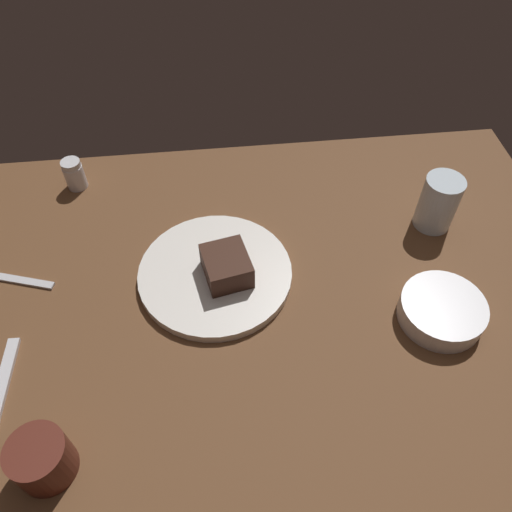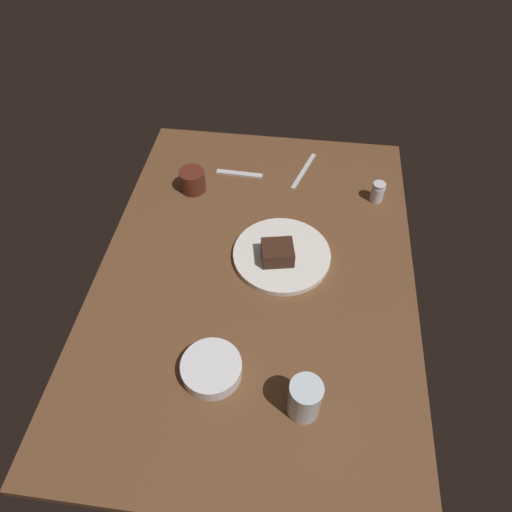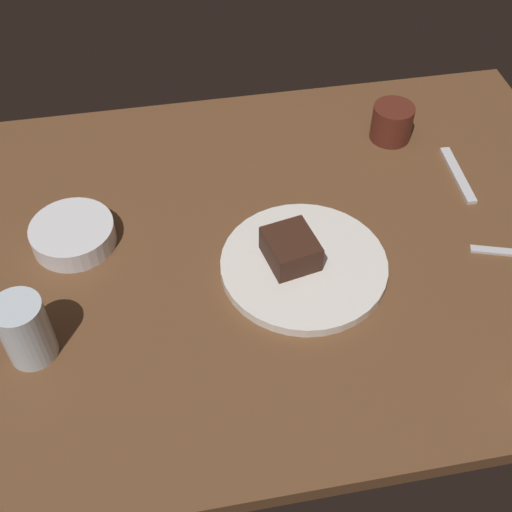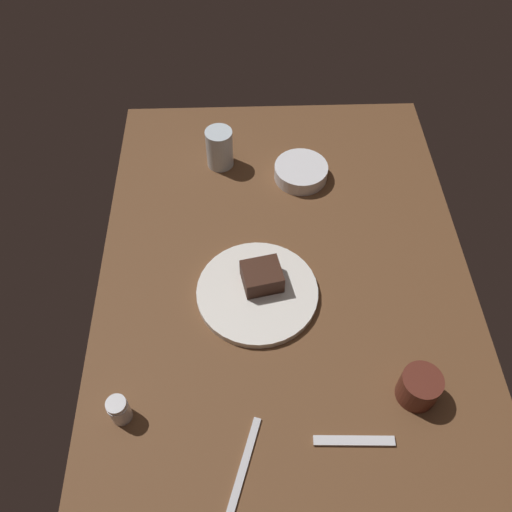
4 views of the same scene
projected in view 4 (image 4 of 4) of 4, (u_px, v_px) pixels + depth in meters
The scene contains 9 objects.
dining_table at pixel (285, 277), 122.69cm from camera, with size 120.00×84.00×3.00cm, color brown.
dessert_plate at pixel (257, 292), 117.41cm from camera, with size 26.64×26.64×1.68cm, color white.
chocolate_cake_slice at pixel (262, 276), 116.10cm from camera, with size 7.36×8.35×4.67cm, color #381E14.
salt_shaker at pixel (119, 410), 99.20cm from camera, with size 4.00×4.00×6.33cm.
water_glass at pixel (220, 148), 138.64cm from camera, with size 7.00×7.00×10.71cm, color silver.
side_bowl at pixel (301, 172), 138.35cm from camera, with size 13.74×13.74×3.77cm, color silver.
coffee_cup at pixel (419, 387), 101.48cm from camera, with size 7.78×7.78×6.96cm, color #562319.
dessert_spoon at pixel (354, 441), 98.52cm from camera, with size 15.00×1.80×0.70cm, color silver.
butter_knife at pixel (243, 468), 95.70cm from camera, with size 19.00×1.40×0.50cm, color silver.
Camera 4 is at (-69.36, 8.81, 102.65)cm, focal length 37.61 mm.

